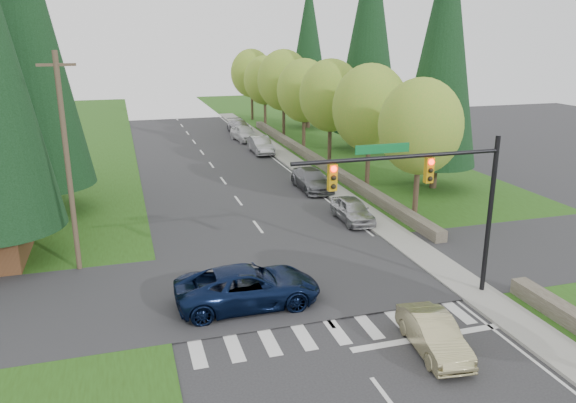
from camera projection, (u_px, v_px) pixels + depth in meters
name	position (u px, v px, depth m)	size (l,w,h in m)	color
ground	(373.00, 380.00, 18.03)	(120.00, 120.00, 0.00)	#28282B
grass_east	(420.00, 189.00, 39.95)	(14.00, 110.00, 0.06)	#264A13
grass_west	(24.00, 223.00, 32.78)	(14.00, 110.00, 0.06)	#264A13
cross_street	(298.00, 279.00, 25.37)	(120.00, 8.00, 0.10)	#28282B
sidewalk_east	(330.00, 188.00, 40.09)	(1.80, 80.00, 0.13)	gray
curb_east	(319.00, 189.00, 39.85)	(0.20, 80.00, 0.13)	gray
stone_wall_north	(315.00, 160.00, 47.81)	(0.70, 40.00, 0.70)	#4C4438
traffic_signal	(432.00, 185.00, 21.92)	(8.70, 0.37, 6.80)	black
utility_pole	(68.00, 163.00, 24.94)	(1.60, 0.24, 10.00)	#473828
decid_tree_0	(420.00, 127.00, 31.79)	(4.80, 4.80, 8.37)	#38281C
decid_tree_1	(370.00, 108.00, 38.18)	(5.20, 5.20, 8.80)	#38281C
decid_tree_2	(331.00, 96.00, 44.51)	(5.00, 5.00, 8.82)	#38281C
decid_tree_3	(304.00, 91.00, 51.03)	(5.00, 5.00, 8.55)	#38281C
decid_tree_4	(284.00, 80.00, 57.37)	(5.40, 5.40, 9.18)	#38281C
decid_tree_5	(265.00, 80.00, 63.88)	(4.80, 4.80, 8.30)	#38281C
decid_tree_6	(252.00, 73.00, 70.24)	(5.20, 5.20, 8.86)	#38281C
conifer_w_c	(21.00, 22.00, 31.65)	(6.46, 6.46, 20.80)	#38281C
conifer_w_e	(4.00, 39.00, 36.89)	(5.78, 5.78, 18.80)	#38281C
conifer_e_a	(443.00, 47.00, 37.41)	(5.44, 5.44, 17.80)	#38281C
conifer_e_b	(370.00, 32.00, 50.24)	(6.12, 6.12, 19.80)	#38281C
conifer_e_c	(309.00, 46.00, 63.23)	(5.10, 5.10, 16.80)	#38281C
sedan_champagne	(434.00, 334.00, 19.50)	(1.36, 3.90, 1.28)	tan
suv_navy	(248.00, 287.00, 22.75)	(2.72, 5.89, 1.64)	#0A1534
parked_car_a	(353.00, 210.00, 33.05)	(1.64, 4.07, 1.39)	#A8A9AD
parked_car_b	(312.00, 180.00, 39.77)	(2.02, 4.97, 1.44)	slate
parked_car_c	(261.00, 145.00, 51.81)	(1.60, 4.60, 1.52)	#A2A3A7
parked_car_d	(244.00, 133.00, 57.79)	(1.86, 4.62, 1.57)	silver
parked_car_e	(239.00, 126.00, 62.45)	(2.00, 4.91, 1.43)	#A4A5A9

